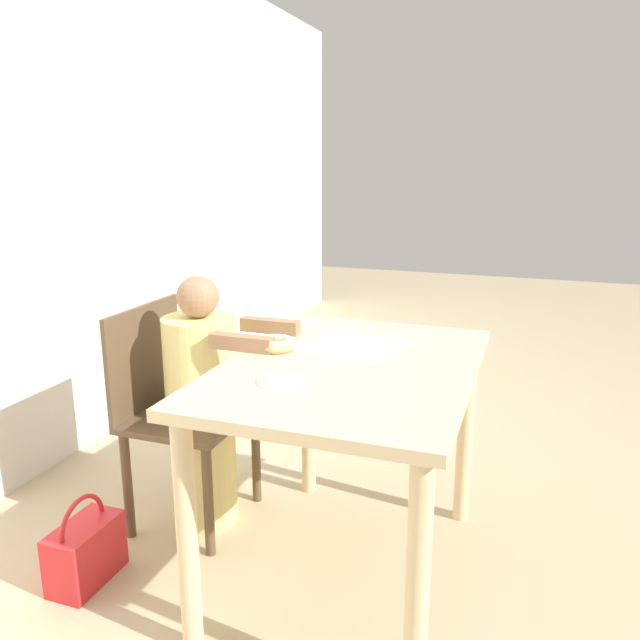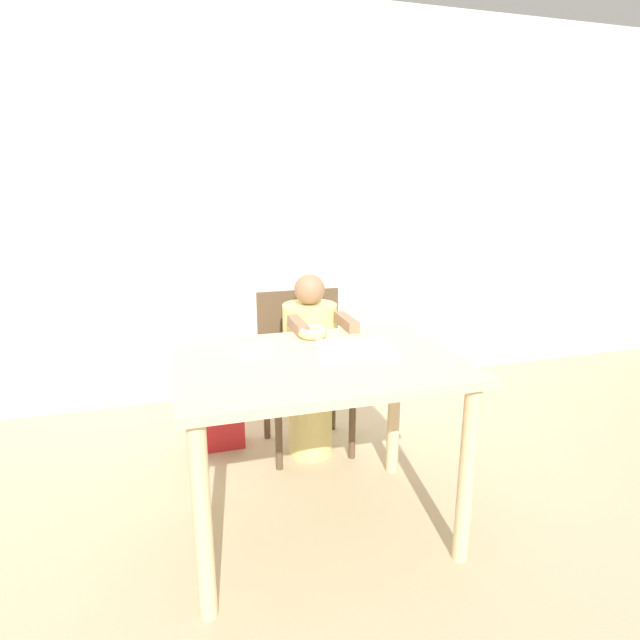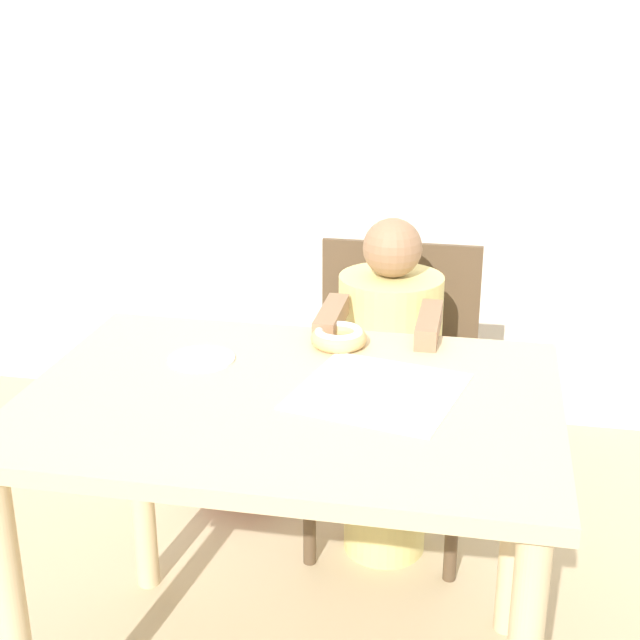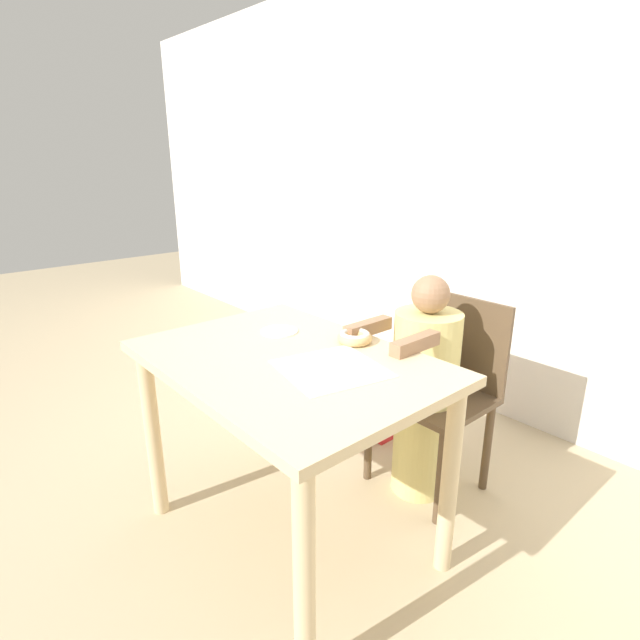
{
  "view_description": "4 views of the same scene",
  "coord_description": "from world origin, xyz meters",
  "px_view_note": "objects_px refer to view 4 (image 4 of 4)",
  "views": [
    {
      "loc": [
        -1.78,
        -0.53,
        1.37
      ],
      "look_at": [
        0.04,
        0.11,
        0.87
      ],
      "focal_mm": 35.0,
      "sensor_mm": 36.0,
      "label": 1
    },
    {
      "loc": [
        -0.5,
        -1.73,
        1.39
      ],
      "look_at": [
        0.04,
        0.11,
        0.87
      ],
      "focal_mm": 28.0,
      "sensor_mm": 36.0,
      "label": 2
    },
    {
      "loc": [
        0.37,
        -1.57,
        1.52
      ],
      "look_at": [
        0.04,
        0.11,
        0.87
      ],
      "focal_mm": 50.0,
      "sensor_mm": 36.0,
      "label": 3
    },
    {
      "loc": [
        1.27,
        -0.96,
        1.41
      ],
      "look_at": [
        0.04,
        0.11,
        0.87
      ],
      "focal_mm": 28.0,
      "sensor_mm": 36.0,
      "label": 4
    }
  ],
  "objects_px": {
    "chair": "(440,388)",
    "donut": "(355,337)",
    "handbag": "(373,413)",
    "child_figure": "(423,391)"
  },
  "relations": [
    {
      "from": "chair",
      "to": "child_figure",
      "type": "xyz_separation_m",
      "value": [
        -0.0,
        -0.12,
        0.02
      ]
    },
    {
      "from": "chair",
      "to": "child_figure",
      "type": "relative_size",
      "value": 0.87
    },
    {
      "from": "handbag",
      "to": "donut",
      "type": "bearing_deg",
      "value": -54.64
    },
    {
      "from": "chair",
      "to": "donut",
      "type": "distance_m",
      "value": 0.56
    },
    {
      "from": "child_figure",
      "to": "handbag",
      "type": "xyz_separation_m",
      "value": [
        -0.46,
        0.2,
        -0.37
      ]
    },
    {
      "from": "donut",
      "to": "handbag",
      "type": "relative_size",
      "value": 0.41
    },
    {
      "from": "child_figure",
      "to": "donut",
      "type": "bearing_deg",
      "value": -103.3
    },
    {
      "from": "chair",
      "to": "child_figure",
      "type": "height_order",
      "value": "child_figure"
    },
    {
      "from": "child_figure",
      "to": "handbag",
      "type": "relative_size",
      "value": 3.14
    },
    {
      "from": "handbag",
      "to": "chair",
      "type": "bearing_deg",
      "value": -10.71
    }
  ]
}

